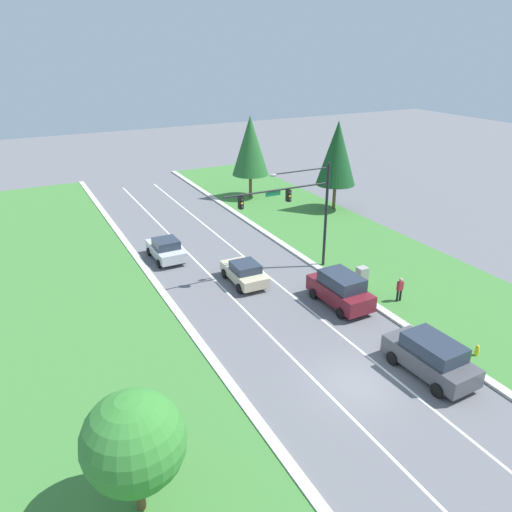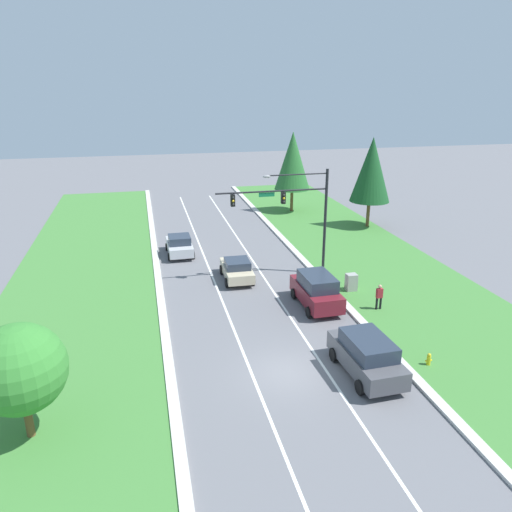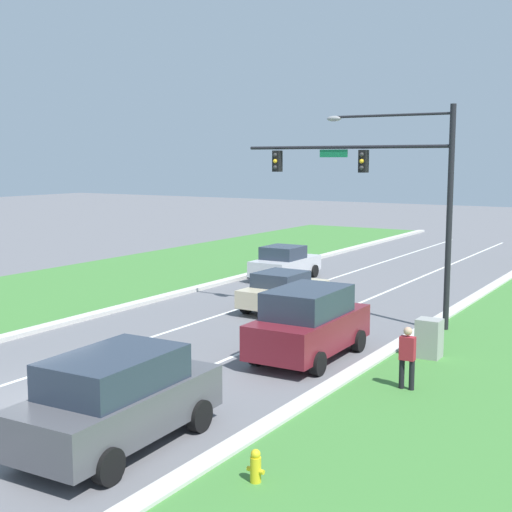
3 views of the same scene
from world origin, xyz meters
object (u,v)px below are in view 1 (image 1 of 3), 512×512
burgundy_suv (340,289)px  silver_sedan (166,249)px  traffic_signal_mast (299,203)px  graphite_suv (431,356)px  pedestrian (400,289)px  conifer_near_right_tree (337,153)px  champagne_sedan (244,272)px  oak_near_left_tree (134,442)px  fire_hydrant (477,351)px  conifer_far_right_tree (250,146)px  utility_cabinet (362,276)px

burgundy_suv → silver_sedan: bearing=121.2°
traffic_signal_mast → graphite_suv: traffic_signal_mast is taller
silver_sedan → graphite_suv: 21.00m
pedestrian → conifer_near_right_tree: (7.43, 17.55, 4.63)m
burgundy_suv → champagne_sedan: bearing=124.8°
oak_near_left_tree → silver_sedan: bearing=70.0°
traffic_signal_mast → conifer_near_right_tree: size_ratio=0.93×
silver_sedan → graphite_suv: graphite_suv is taller
fire_hydrant → oak_near_left_tree: (-18.17, -1.16, 2.75)m
fire_hydrant → graphite_suv: bearing=179.2°
burgundy_suv → conifer_near_right_tree: bearing=54.6°
conifer_near_right_tree → champagne_sedan: bearing=-144.6°
burgundy_suv → fire_hydrant: (3.05, -7.92, -0.73)m
silver_sedan → conifer_far_right_tree: (13.05, 11.74, 4.66)m
traffic_signal_mast → silver_sedan: bearing=139.9°
silver_sedan → oak_near_left_tree: bearing=-110.7°
traffic_signal_mast → fire_hydrant: traffic_signal_mast is taller
burgundy_suv → conifer_far_right_tree: 24.63m
graphite_suv → utility_cabinet: graphite_suv is taller
oak_near_left_tree → utility_cabinet: bearing=30.7°
traffic_signal_mast → champagne_sedan: size_ratio=1.90×
graphite_suv → fire_hydrant: 3.41m
conifer_near_right_tree → graphite_suv: bearing=-115.1°
pedestrian → fire_hydrant: size_ratio=2.41×
utility_cabinet → oak_near_left_tree: size_ratio=0.25×
burgundy_suv → conifer_near_right_tree: conifer_near_right_tree is taller
silver_sedan → graphite_suv: bearing=-70.7°
traffic_signal_mast → pedestrian: traffic_signal_mast is taller
silver_sedan → oak_near_left_tree: oak_near_left_tree is taller
champagne_sedan → oak_near_left_tree: size_ratio=0.86×
utility_cabinet → fire_hydrant: size_ratio=1.75×
champagne_sedan → conifer_far_right_tree: 20.98m
conifer_near_right_tree → conifer_far_right_tree: bearing=125.9°
traffic_signal_mast → graphite_suv: (-0.44, -13.28, -4.11)m
oak_near_left_tree → pedestrian: bearing=22.3°
pedestrian → graphite_suv: bearing=57.3°
burgundy_suv → pedestrian: (3.54, -1.44, -0.14)m
champagne_sedan → conifer_far_right_tree: (9.54, 18.09, 4.70)m
fire_hydrant → conifer_near_right_tree: conifer_near_right_tree is taller
burgundy_suv → oak_near_left_tree: size_ratio=0.96×
fire_hydrant → oak_near_left_tree: 18.41m
traffic_signal_mast → silver_sedan: 10.89m
burgundy_suv → oak_near_left_tree: (-15.11, -9.08, 2.02)m
pedestrian → oak_near_left_tree: size_ratio=0.35×
utility_cabinet → conifer_far_right_tree: (2.48, 21.88, 4.87)m
traffic_signal_mast → utility_cabinet: 6.53m
pedestrian → fire_hydrant: (-0.48, -6.48, -0.59)m
silver_sedan → pedestrian: size_ratio=2.45×
champagne_sedan → silver_sedan: bearing=120.0°
graphite_suv → conifer_far_right_tree: conifer_far_right_tree is taller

